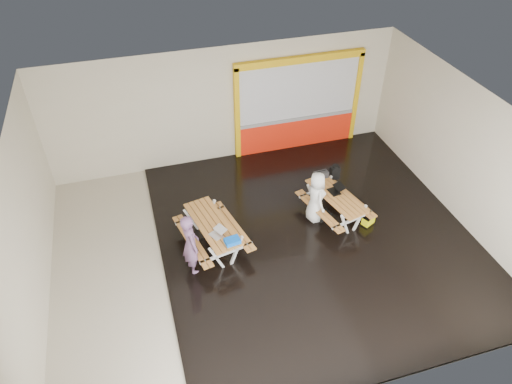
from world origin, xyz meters
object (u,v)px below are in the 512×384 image
object	(u,v)px
picnic_table_left	(213,229)
toolbox	(321,175)
laptop_right	(336,190)
blue_pouch	(232,241)
dark_case	(323,215)
backpack	(335,172)
laptop_left	(218,233)
person_left	(191,244)
picnic_table_right	(335,200)
fluke_bag	(368,220)
person_right	(316,197)

from	to	relation	value
picnic_table_left	toolbox	bearing A→B (deg)	17.41
laptop_right	blue_pouch	bearing A→B (deg)	-160.27
laptop_right	blue_pouch	xyz separation A→B (m)	(-2.98, -1.07, 0.04)
blue_pouch	dark_case	world-z (taller)	blue_pouch
dark_case	backpack	bearing A→B (deg)	54.59
laptop_left	backpack	size ratio (longest dim) A/B	1.04
picnic_table_left	dark_case	size ratio (longest dim) A/B	5.82
picnic_table_left	person_left	size ratio (longest dim) A/B	1.36
picnic_table_right	person_left	size ratio (longest dim) A/B	1.30
person_left	picnic_table_left	bearing A→B (deg)	-56.08
fluke_bag	blue_pouch	bearing A→B (deg)	-174.23
picnic_table_right	dark_case	world-z (taller)	picnic_table_right
picnic_table_right	backpack	xyz separation A→B (m)	(0.41, 1.00, 0.11)
picnic_table_right	person_right	world-z (taller)	person_right
person_left	person_right	world-z (taller)	person_left
laptop_left	picnic_table_right	bearing A→B (deg)	10.38
backpack	picnic_table_right	bearing A→B (deg)	-112.42
person_right	picnic_table_right	bearing A→B (deg)	-93.34
person_left	laptop_left	world-z (taller)	person_left
person_right	person_left	bearing A→B (deg)	104.12
person_right	toolbox	bearing A→B (deg)	-29.57
dark_case	fluke_bag	xyz separation A→B (m)	(0.99, -0.57, 0.07)
picnic_table_left	dark_case	distance (m)	2.98
picnic_table_right	laptop_left	bearing A→B (deg)	-169.62
person_left	fluke_bag	xyz separation A→B (m)	(4.53, 0.19, -0.63)
laptop_right	person_right	bearing A→B (deg)	-169.68
toolbox	dark_case	world-z (taller)	toolbox
picnic_table_right	fluke_bag	distance (m)	0.97
laptop_right	person_left	bearing A→B (deg)	-167.07
fluke_bag	laptop_left	bearing A→B (deg)	-179.63
laptop_left	backpack	bearing A→B (deg)	23.70
picnic_table_right	fluke_bag	bearing A→B (deg)	-38.82
person_left	fluke_bag	size ratio (longest dim) A/B	4.10
laptop_right	backpack	size ratio (longest dim) A/B	1.01
picnic_table_right	laptop_right	size ratio (longest dim) A/B	4.87
blue_pouch	fluke_bag	distance (m)	3.70
picnic_table_right	laptop_left	world-z (taller)	laptop_left
laptop_left	fluke_bag	world-z (taller)	laptop_left
laptop_right	backpack	world-z (taller)	laptop_right
blue_pouch	person_left	bearing A→B (deg)	169.02
person_left	toolbox	world-z (taller)	person_left
person_right	laptop_left	distance (m)	2.73
person_left	laptop_left	size ratio (longest dim) A/B	3.64
picnic_table_left	blue_pouch	distance (m)	0.83
picnic_table_left	laptop_left	world-z (taller)	laptop_left
person_left	laptop_left	distance (m)	0.67
blue_pouch	backpack	bearing A→B (deg)	29.90
backpack	dark_case	xyz separation A→B (m)	(-0.70, -0.99, -0.55)
laptop_right	laptop_left	bearing A→B (deg)	-167.34
laptop_left	fluke_bag	distance (m)	3.93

